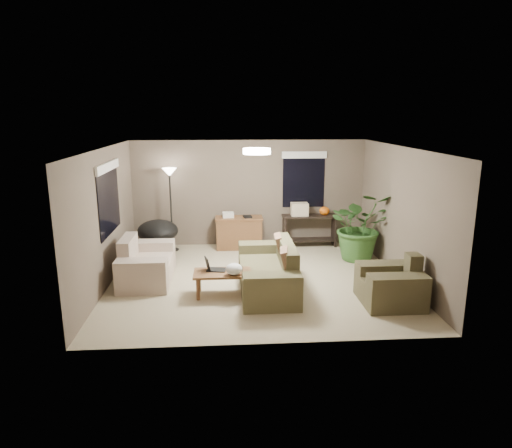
{
  "coord_description": "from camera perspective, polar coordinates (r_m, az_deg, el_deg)",
  "views": [
    {
      "loc": [
        -0.59,
        -8.21,
        3.1
      ],
      "look_at": [
        0.0,
        0.2,
        1.05
      ],
      "focal_mm": 32.0,
      "sensor_mm": 36.0,
      "label": 1
    }
  ],
  "objects": [
    {
      "name": "papasan_chair",
      "position": [
        10.4,
        -12.16,
        -1.32
      ],
      "size": [
        0.92,
        0.92,
        0.8
      ],
      "color": "black",
      "rests_on": "ground"
    },
    {
      "name": "houseplant",
      "position": [
        10.08,
        12.89,
        -1.11
      ],
      "size": [
        1.36,
        1.51,
        1.18
      ],
      "primitive_type": "imported",
      "color": "#2D5923",
      "rests_on": "ground"
    },
    {
      "name": "desk",
      "position": [
        10.69,
        -2.13,
        -1.08
      ],
      "size": [
        1.1,
        0.5,
        0.75
      ],
      "color": "brown",
      "rests_on": "ground"
    },
    {
      "name": "throw_pillows",
      "position": [
        8.2,
        3.47,
        -3.74
      ],
      "size": [
        0.29,
        1.37,
        0.47
      ],
      "color": "#8C7251",
      "rests_on": "main_sofa"
    },
    {
      "name": "window_back",
      "position": [
        10.93,
        6.01,
        6.7
      ],
      "size": [
        1.06,
        0.05,
        1.33
      ],
      "color": "black",
      "rests_on": "room_shell"
    },
    {
      "name": "loveseat",
      "position": [
        8.93,
        -13.66,
        -5.02
      ],
      "size": [
        0.9,
        1.6,
        0.85
      ],
      "color": "beige",
      "rests_on": "ground"
    },
    {
      "name": "armchair",
      "position": [
        7.99,
        16.55,
        -7.45
      ],
      "size": [
        0.95,
        1.0,
        0.85
      ],
      "color": "#454029",
      "rests_on": "ground"
    },
    {
      "name": "desk_papers",
      "position": [
        10.58,
        -3.0,
        1.11
      ],
      "size": [
        0.69,
        0.28,
        0.12
      ],
      "color": "silver",
      "rests_on": "desk"
    },
    {
      "name": "laptop",
      "position": [
        8.05,
        -5.42,
        -5.38
      ],
      "size": [
        0.4,
        0.29,
        0.24
      ],
      "color": "black",
      "rests_on": "coffee_table"
    },
    {
      "name": "ceiling_fixture",
      "position": [
        8.26,
        0.1,
        9.08
      ],
      "size": [
        0.5,
        0.5,
        0.1
      ],
      "primitive_type": "cylinder",
      "color": "white",
      "rests_on": "room_shell"
    },
    {
      "name": "cardboard_box",
      "position": [
        10.81,
        5.45,
        1.85
      ],
      "size": [
        0.4,
        0.3,
        0.3
      ],
      "primitive_type": "cube",
      "rotation": [
        0.0,
        0.0,
        -0.02
      ],
      "color": "beige",
      "rests_on": "console_table"
    },
    {
      "name": "main_sofa",
      "position": [
        8.29,
        1.68,
        -6.12
      ],
      "size": [
        0.95,
        2.2,
        0.85
      ],
      "color": "brown",
      "rests_on": "ground"
    },
    {
      "name": "room_shell",
      "position": [
        8.43,
        0.1,
        1.0
      ],
      "size": [
        5.5,
        5.5,
        5.5
      ],
      "color": "tan",
      "rests_on": "ground"
    },
    {
      "name": "pumpkin",
      "position": [
        10.93,
        8.55,
        1.63
      ],
      "size": [
        0.31,
        0.31,
        0.2
      ],
      "primitive_type": "ellipsoid",
      "rotation": [
        0.0,
        0.0,
        -0.33
      ],
      "color": "orange",
      "rests_on": "console_table"
    },
    {
      "name": "plastic_bag",
      "position": [
        7.8,
        -2.76,
        -5.65
      ],
      "size": [
        0.33,
        0.31,
        0.2
      ],
      "primitive_type": "ellipsoid",
      "rotation": [
        0.0,
        0.0,
        0.21
      ],
      "color": "white",
      "rests_on": "coffee_table"
    },
    {
      "name": "window_left",
      "position": [
        8.87,
        -17.97,
        4.47
      ],
      "size": [
        0.05,
        1.56,
        1.33
      ],
      "color": "black",
      "rests_on": "room_shell"
    },
    {
      "name": "console_table",
      "position": [
        10.95,
        6.69,
        -0.5
      ],
      "size": [
        1.3,
        0.4,
        0.75
      ],
      "color": "black",
      "rests_on": "ground"
    },
    {
      "name": "coffee_table",
      "position": [
        8.0,
        -4.21,
        -6.42
      ],
      "size": [
        1.0,
        0.55,
        0.42
      ],
      "color": "brown",
      "rests_on": "ground"
    },
    {
      "name": "floor_lamp",
      "position": [
        10.47,
        -10.72,
        5.18
      ],
      "size": [
        0.32,
        0.32,
        1.91
      ],
      "color": "black",
      "rests_on": "ground"
    },
    {
      "name": "cat_scratching_post",
      "position": [
        10.13,
        13.1,
        -3.24
      ],
      "size": [
        0.32,
        0.32,
        0.5
      ],
      "color": "tan",
      "rests_on": "ground"
    }
  ]
}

